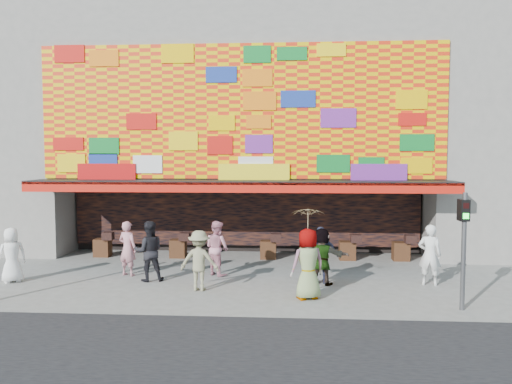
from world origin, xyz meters
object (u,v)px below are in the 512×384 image
ped_c (149,251)px  ped_h (430,255)px  signal_right (464,238)px  ped_b (128,248)px  ped_d (199,261)px  ped_a (12,255)px  ped_e (321,255)px  ped_f (322,256)px  ped_i (217,248)px  ped_g (308,264)px  parasol (308,223)px

ped_c → ped_h: size_ratio=1.02×
signal_right → ped_h: bearing=93.4°
ped_b → ped_d: size_ratio=1.02×
signal_right → ped_a: signal_right is taller
ped_a → ped_e: bearing=141.9°
ped_b → ped_h: (9.55, -0.61, 0.03)m
ped_a → ped_b: 3.49m
ped_c → ped_f: 5.39m
ped_c → signal_right: bearing=147.1°
signal_right → ped_i: (-6.78, 3.37, -0.96)m
ped_h → ped_i: size_ratio=1.04×
ped_g → ped_c: bearing=-41.5°
ped_e → parasol: bearing=79.8°
ped_i → parasol: 4.09m
ped_h → ped_a: bearing=17.4°
ped_e → ped_g: ped_g is taller
ped_d → signal_right: bearing=172.2°
ped_f → ped_h: 3.27m
ped_c → ped_g: size_ratio=0.97×
signal_right → ped_d: size_ratio=1.70×
ped_c → parasol: (4.90, -1.69, 1.16)m
signal_right → ped_i: size_ratio=1.67×
ped_e → ped_i: 3.47m
ped_b → ped_d: ped_b is taller
ped_g → parasol: 1.13m
ped_h → ped_e: bearing=14.8°
ped_c → parasol: size_ratio=1.07×
signal_right → ped_c: 9.17m
ped_d → ped_c: bearing=-25.6°
ped_e → ped_g: bearing=79.8°
ped_g → ped_h: 4.13m
ped_a → ped_g: ped_g is taller
ped_f → ped_i: (-3.37, 1.05, 0.03)m
ped_b → ped_i: size_ratio=1.00×
ped_b → ped_d: (2.68, -1.65, -0.02)m
ped_b → ped_f: bearing=-166.4°
ped_a → ped_h: bearing=141.0°
ped_e → ped_f: ped_e is taller
ped_c → ped_f: bearing=161.4°
parasol → ped_h: bearing=24.9°
ped_d → parasol: 3.43m
ped_f → ped_i: 3.53m
ped_c → ped_d: size_ratio=1.08×
ped_h → ped_i: (-6.64, 0.90, -0.03)m
ped_c → ped_e: 5.38m
ped_a → ped_f: size_ratio=0.98×
ped_a → ped_h: (12.85, 0.51, 0.07)m
ped_c → parasol: parasol is taller
ped_a → ped_h: size_ratio=0.92×
ped_a → ped_i: bearing=151.5°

